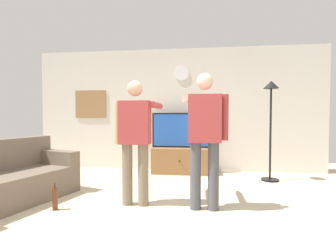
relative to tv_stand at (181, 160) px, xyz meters
The scene contains 11 objects.
ground_plane 2.62m from the tv_stand, 92.82° to the right, with size 8.40×8.40×0.00m, color beige.
back_wall 1.14m from the tv_stand, 110.09° to the left, with size 6.40×0.10×2.70m, color silver.
tv_stand is the anchor object (origin of this frame).
television 0.64m from the tv_stand, 90.00° to the left, with size 1.22×0.07×0.74m.
wall_clock 1.90m from the tv_stand, 90.00° to the left, with size 0.31×0.31×0.03m, color white.
framed_picture 2.46m from the tv_stand, behind, with size 0.73×0.04×0.63m, color #997047.
floor_lamp 2.06m from the tv_stand, 14.18° to the right, with size 0.32×0.32×1.86m.
person_standing_nearer_lamp 2.17m from the tv_stand, 102.83° to the right, with size 0.58×0.78×1.68m.
person_standing_nearer_couch 2.23m from the tv_stand, 77.21° to the right, with size 0.59×0.78×1.75m.
side_couch 3.13m from the tv_stand, 135.56° to the right, with size 1.32×1.96×0.87m.
beverage_bottle 2.75m from the tv_stand, 121.39° to the right, with size 0.07×0.07×0.36m.
Camera 1 is at (0.54, -2.74, 1.20)m, focal length 27.13 mm.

